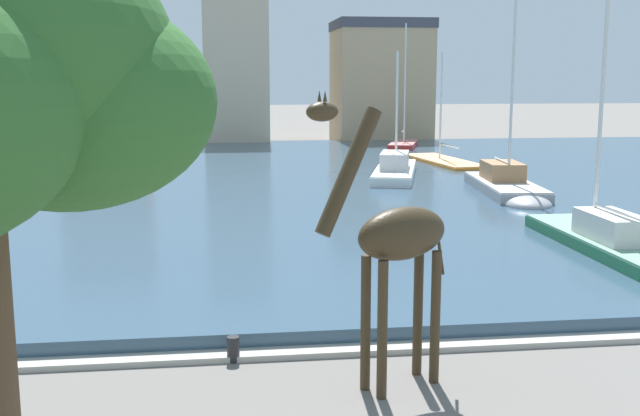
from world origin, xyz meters
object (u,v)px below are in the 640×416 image
(giraffe_statue, at_px, (395,240))
(sailboat_green, at_px, (593,240))
(sailboat_orange, at_px, (438,163))
(sailboat_black, at_px, (61,149))
(sailboat_red, at_px, (404,146))
(mooring_bollard, at_px, (233,349))
(sailboat_grey, at_px, (508,190))
(sailboat_white, at_px, (396,172))

(giraffe_statue, xyz_separation_m, sailboat_green, (8.21, 8.81, -2.11))
(sailboat_orange, xyz_separation_m, sailboat_black, (-24.36, 11.06, 0.12))
(sailboat_green, bearing_deg, sailboat_red, 86.05)
(giraffe_statue, distance_m, mooring_bollard, 4.00)
(sailboat_grey, height_order, sailboat_green, sailboat_green)
(sailboat_orange, distance_m, mooring_bollard, 33.04)
(giraffe_statue, xyz_separation_m, sailboat_grey, (9.45, 18.88, -2.07))
(sailboat_grey, height_order, sailboat_white, sailboat_grey)
(giraffe_statue, distance_m, sailboat_orange, 33.67)
(giraffe_statue, relative_size, sailboat_orange, 0.55)
(giraffe_statue, bearing_deg, sailboat_orange, 72.42)
(giraffe_statue, xyz_separation_m, sailboat_black, (-14.21, 43.08, -2.22))
(sailboat_white, bearing_deg, sailboat_red, 74.80)
(sailboat_grey, bearing_deg, sailboat_white, 116.14)
(sailboat_white, height_order, mooring_bollard, sailboat_white)
(sailboat_green, height_order, sailboat_red, sailboat_red)
(sailboat_black, bearing_deg, sailboat_white, -40.45)
(giraffe_statue, distance_m, sailboat_red, 43.57)
(sailboat_orange, xyz_separation_m, sailboat_red, (0.37, 10.21, 0.12))
(giraffe_statue, xyz_separation_m, sailboat_white, (6.05, 25.80, -2.07))
(sailboat_orange, bearing_deg, giraffe_statue, -107.58)
(mooring_bollard, bearing_deg, sailboat_grey, 54.73)
(sailboat_orange, distance_m, sailboat_black, 26.75)
(sailboat_green, distance_m, sailboat_red, 33.50)
(sailboat_white, bearing_deg, giraffe_statue, -103.21)
(sailboat_red, bearing_deg, sailboat_black, 178.02)
(giraffe_statue, height_order, sailboat_red, sailboat_red)
(sailboat_red, xyz_separation_m, mooring_bollard, (-13.29, -40.62, -0.19))
(sailboat_orange, xyz_separation_m, sailboat_green, (-1.93, -23.22, 0.22))
(sailboat_black, xyz_separation_m, mooring_bollard, (11.44, -41.47, -0.19))
(sailboat_orange, relative_size, sailboat_black, 1.03)
(sailboat_grey, xyz_separation_m, sailboat_red, (1.07, 23.35, -0.15))
(sailboat_red, bearing_deg, sailboat_white, -105.20)
(sailboat_red, height_order, mooring_bollard, sailboat_red)
(giraffe_statue, bearing_deg, sailboat_black, 108.26)
(sailboat_white, bearing_deg, sailboat_grey, -63.86)
(sailboat_orange, bearing_deg, mooring_bollard, -113.00)
(giraffe_statue, height_order, sailboat_green, sailboat_green)
(sailboat_white, bearing_deg, sailboat_green, -82.77)
(giraffe_statue, relative_size, sailboat_white, 0.54)
(sailboat_orange, bearing_deg, sailboat_white, -123.32)
(giraffe_statue, relative_size, sailboat_grey, 0.60)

